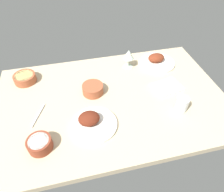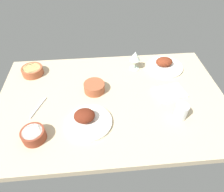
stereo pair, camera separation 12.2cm
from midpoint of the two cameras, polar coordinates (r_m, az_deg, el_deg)
dining_table at (r=125.20cm, az=2.79°, el=-1.44°), size 140.00×90.00×4.00cm
plate_far_side at (r=152.61cm, az=16.91°, el=8.31°), size 25.27×25.27×7.63cm
plate_center_main at (r=109.77cm, az=-3.87°, el=-6.79°), size 25.01×25.01×7.98cm
bowl_onions at (r=126.37cm, az=-2.28°, el=2.42°), size 13.09×13.09×5.95cm
bowl_pasta at (r=148.05cm, az=-19.41°, el=6.69°), size 14.20×14.20×5.30cm
bowl_cream at (r=107.97cm, az=-18.33°, el=-10.52°), size 11.99×11.99×6.01cm
wine_glass at (r=142.43cm, az=9.05°, el=10.78°), size 7.60×7.60×14.00cm
water_tumbler at (r=118.85cm, az=21.80°, el=-4.24°), size 7.08×7.08×9.03cm
folded_napkin at (r=133.49cm, az=18.59°, el=0.86°), size 20.62×16.71×1.20cm
fork_loose at (r=123.57cm, az=-17.55°, el=-3.28°), size 7.43×15.95×0.80cm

